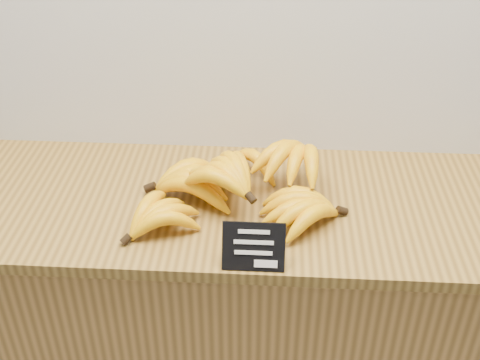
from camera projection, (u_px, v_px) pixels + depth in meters
counter at (241, 332)px, 1.75m from camera, size 1.27×0.50×0.90m
counter_top at (241, 204)px, 1.49m from camera, size 1.50×0.54×0.03m
chalkboard_sign at (254, 247)px, 1.26m from camera, size 0.13×0.05×0.10m
banana_pile at (238, 184)px, 1.45m from camera, size 0.56×0.39×0.12m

